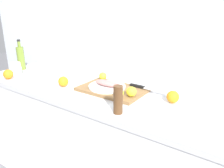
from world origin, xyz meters
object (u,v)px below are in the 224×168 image
(cutting_board, at_px, (112,89))
(coffee_mug_0, at_px, (16,68))
(olive_oil_bottle, at_px, (21,58))
(white_plate, at_px, (107,86))
(orange_0, at_px, (63,81))
(fish_fillet, at_px, (107,83))
(chef_knife, at_px, (144,88))
(lemon_0, at_px, (119,93))
(pepper_mill, at_px, (118,100))

(cutting_board, bearing_deg, coffee_mug_0, -172.08)
(olive_oil_bottle, distance_m, coffee_mug_0, 0.15)
(white_plate, relative_size, orange_0, 3.43)
(cutting_board, relative_size, fish_fillet, 2.33)
(orange_0, bearing_deg, white_plate, 20.83)
(chef_knife, xyz_separation_m, olive_oil_bottle, (-1.19, -0.13, 0.08))
(fish_fillet, bearing_deg, coffee_mug_0, -172.43)
(lemon_0, xyz_separation_m, olive_oil_bottle, (-1.13, 0.09, 0.06))
(pepper_mill, bearing_deg, olive_oil_bottle, 168.78)
(chef_knife, relative_size, orange_0, 3.86)
(white_plate, height_order, orange_0, orange_0)
(white_plate, distance_m, coffee_mug_0, 0.89)
(white_plate, distance_m, olive_oil_bottle, 0.97)
(cutting_board, distance_m, pepper_mill, 0.35)
(orange_0, bearing_deg, chef_knife, 24.38)
(orange_0, xyz_separation_m, pepper_mill, (0.57, -0.13, 0.04))
(lemon_0, relative_size, pepper_mill, 0.36)
(olive_oil_bottle, xyz_separation_m, pepper_mill, (1.22, -0.24, -0.03))
(coffee_mug_0, distance_m, orange_0, 0.58)
(lemon_0, bearing_deg, white_plate, 148.60)
(fish_fillet, relative_size, chef_knife, 0.67)
(cutting_board, relative_size, pepper_mill, 2.81)
(coffee_mug_0, xyz_separation_m, pepper_mill, (1.14, -0.14, 0.03))
(white_plate, height_order, pepper_mill, pepper_mill)
(fish_fillet, bearing_deg, lemon_0, -31.40)
(coffee_mug_0, distance_m, pepper_mill, 1.15)
(cutting_board, relative_size, coffee_mug_0, 3.82)
(white_plate, relative_size, fish_fillet, 1.33)
(orange_0, bearing_deg, cutting_board, 20.42)
(chef_knife, distance_m, orange_0, 0.59)
(lemon_0, relative_size, orange_0, 0.78)
(white_plate, relative_size, chef_knife, 0.89)
(cutting_board, bearing_deg, orange_0, -159.58)
(coffee_mug_0, bearing_deg, pepper_mill, -6.75)
(white_plate, height_order, olive_oil_bottle, olive_oil_bottle)
(chef_knife, bearing_deg, white_plate, -151.03)
(chef_knife, bearing_deg, olive_oil_bottle, -173.56)
(lemon_0, xyz_separation_m, orange_0, (-0.48, -0.02, -0.01))
(cutting_board, xyz_separation_m, chef_knife, (0.19, 0.11, 0.02))
(lemon_0, height_order, coffee_mug_0, coffee_mug_0)
(fish_fillet, distance_m, orange_0, 0.33)
(coffee_mug_0, bearing_deg, olive_oil_bottle, 126.80)
(orange_0, relative_size, pepper_mill, 0.47)
(coffee_mug_0, bearing_deg, lemon_0, 0.86)
(coffee_mug_0, height_order, pepper_mill, pepper_mill)
(lemon_0, distance_m, coffee_mug_0, 1.05)
(cutting_board, height_order, fish_fillet, fish_fillet)
(cutting_board, distance_m, fish_fillet, 0.06)
(olive_oil_bottle, bearing_deg, lemon_0, -4.62)
(chef_knife, relative_size, lemon_0, 4.96)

